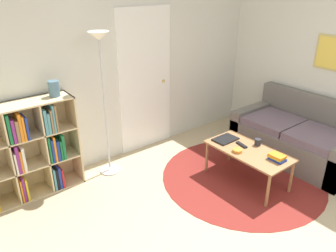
# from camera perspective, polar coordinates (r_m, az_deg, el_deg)

# --- Properties ---
(wall_back) EXTENTS (7.52, 0.11, 2.60)m
(wall_back) POSITION_cam_1_polar(r_m,az_deg,el_deg) (4.46, -7.95, 10.44)
(wall_back) COLOR silver
(wall_back) RESTS_ON ground_plane
(wall_right) EXTENTS (0.08, 5.52, 2.60)m
(wall_right) POSITION_cam_1_polar(r_m,az_deg,el_deg) (5.18, 22.82, 10.90)
(wall_right) COLOR silver
(wall_right) RESTS_ON ground_plane
(rug) EXTENTS (2.05, 2.05, 0.01)m
(rug) POSITION_cam_1_polar(r_m,az_deg,el_deg) (4.38, 12.76, -8.60)
(rug) COLOR maroon
(rug) RESTS_ON ground_plane
(bookshelf) EXTENTS (1.15, 0.34, 1.13)m
(bookshelf) POSITION_cam_1_polar(r_m,az_deg,el_deg) (4.03, -23.86, -4.12)
(bookshelf) COLOR beige
(bookshelf) RESTS_ON ground_plane
(floor_lamp) EXTENTS (0.27, 0.27, 1.81)m
(floor_lamp) POSITION_cam_1_polar(r_m,az_deg,el_deg) (3.93, -11.53, 10.15)
(floor_lamp) COLOR #B7B7BC
(floor_lamp) RESTS_ON ground_plane
(couch) EXTENTS (0.89, 1.67, 0.85)m
(couch) POSITION_cam_1_polar(r_m,az_deg,el_deg) (4.99, 21.77, -1.90)
(couch) COLOR #66605B
(couch) RESTS_ON ground_plane
(coffee_table) EXTENTS (0.53, 1.04, 0.44)m
(coffee_table) POSITION_cam_1_polar(r_m,az_deg,el_deg) (4.12, 13.81, -4.60)
(coffee_table) COLOR #996B42
(coffee_table) RESTS_ON ground_plane
(laptop) EXTENTS (0.31, 0.22, 0.02)m
(laptop) POSITION_cam_1_polar(r_m,az_deg,el_deg) (4.28, 9.97, -2.27)
(laptop) COLOR black
(laptop) RESTS_ON coffee_table
(bowl) EXTENTS (0.12, 0.12, 0.04)m
(bowl) POSITION_cam_1_polar(r_m,az_deg,el_deg) (4.02, 12.00, -4.20)
(bowl) COLOR orange
(bowl) RESTS_ON coffee_table
(book_stack_on_table) EXTENTS (0.13, 0.19, 0.07)m
(book_stack_on_table) POSITION_cam_1_polar(r_m,az_deg,el_deg) (3.95, 18.46, -5.20)
(book_stack_on_table) COLOR navy
(book_stack_on_table) RESTS_ON coffee_table
(cup) EXTENTS (0.08, 0.08, 0.08)m
(cup) POSITION_cam_1_polar(r_m,az_deg,el_deg) (4.22, 15.37, -2.73)
(cup) COLOR #28282D
(cup) RESTS_ON coffee_table
(remote) EXTENTS (0.08, 0.18, 0.02)m
(remote) POSITION_cam_1_polar(r_m,az_deg,el_deg) (4.18, 12.69, -3.21)
(remote) COLOR black
(remote) RESTS_ON coffee_table
(vase_on_shelf) EXTENTS (0.12, 0.12, 0.18)m
(vase_on_shelf) POSITION_cam_1_polar(r_m,az_deg,el_deg) (3.89, -19.23, 6.16)
(vase_on_shelf) COLOR slate
(vase_on_shelf) RESTS_ON bookshelf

